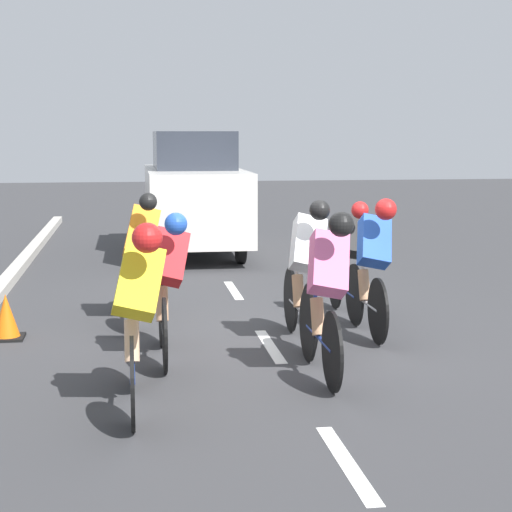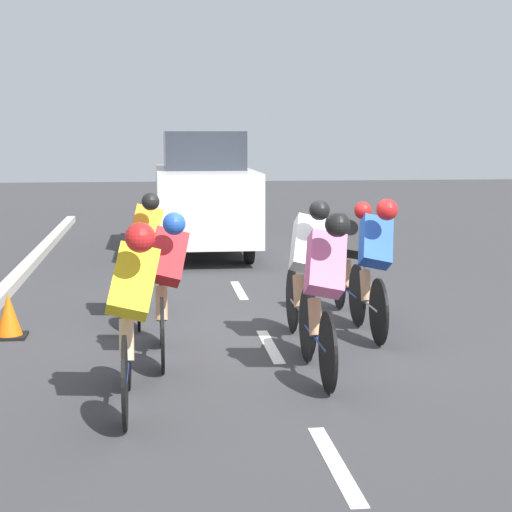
{
  "view_description": "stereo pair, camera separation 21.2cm",
  "coord_description": "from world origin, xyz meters",
  "views": [
    {
      "loc": [
        1.4,
        8.84,
        2.2
      ],
      "look_at": [
        0.15,
        0.3,
        0.95
      ],
      "focal_mm": 60.0,
      "sensor_mm": 36.0,
      "label": 1
    },
    {
      "loc": [
        1.19,
        8.87,
        2.2
      ],
      "look_at": [
        0.15,
        0.3,
        0.95
      ],
      "focal_mm": 60.0,
      "sensor_mm": 36.0,
      "label": 2
    }
  ],
  "objects": [
    {
      "name": "cyclist_red",
      "position": [
        1.08,
        0.7,
        0.76
      ],
      "size": [
        0.44,
        1.71,
        1.47
      ],
      "color": "black",
      "rests_on": "ground"
    },
    {
      "name": "cyclist_pink",
      "position": [
        -0.31,
        1.5,
        0.8
      ],
      "size": [
        0.43,
        1.71,
        1.53
      ],
      "color": "black",
      "rests_on": "ground"
    },
    {
      "name": "support_car",
      "position": [
        0.26,
        -6.75,
        1.11
      ],
      "size": [
        1.7,
        4.28,
        2.22
      ],
      "color": "black",
      "rests_on": "ground"
    },
    {
      "name": "cyclist_black",
      "position": [
        -1.15,
        -0.93,
        0.74
      ],
      "size": [
        0.4,
        1.63,
        1.41
      ],
      "color": "black",
      "rests_on": "ground"
    },
    {
      "name": "lane_stripe_mid",
      "position": [
        0.0,
        0.3,
        0.0
      ],
      "size": [
        0.12,
        1.4,
        0.01
      ],
      "primitive_type": "cube",
      "color": "white",
      "rests_on": "ground"
    },
    {
      "name": "cyclist_orange",
      "position": [
        1.31,
        -1.04,
        0.79
      ],
      "size": [
        0.46,
        1.73,
        1.53
      ],
      "color": "black",
      "rests_on": "ground"
    },
    {
      "name": "cyclist_yellow",
      "position": [
        1.37,
        2.2,
        0.81
      ],
      "size": [
        0.45,
        1.76,
        1.53
      ],
      "color": "black",
      "rests_on": "ground"
    },
    {
      "name": "traffic_cone",
      "position": [
        2.75,
        -0.42,
        0.24
      ],
      "size": [
        0.36,
        0.36,
        0.49
      ],
      "color": "black",
      "rests_on": "ground"
    },
    {
      "name": "cyclist_blue",
      "position": [
        -1.17,
        -0.02,
        0.8
      ],
      "size": [
        0.43,
        1.66,
        1.52
      ],
      "color": "black",
      "rests_on": "ground"
    },
    {
      "name": "cyclist_white",
      "position": [
        -0.38,
        0.25,
        0.79
      ],
      "size": [
        0.45,
        1.73,
        1.53
      ],
      "color": "black",
      "rests_on": "ground"
    },
    {
      "name": "ground_plane",
      "position": [
        0.0,
        0.0,
        0.0
      ],
      "size": [
        60.0,
        60.0,
        0.0
      ],
      "primitive_type": "plane",
      "color": "#38383A"
    },
    {
      "name": "lane_stripe_near",
      "position": [
        0.0,
        3.5,
        0.0
      ],
      "size": [
        0.12,
        1.4,
        0.01
      ],
      "primitive_type": "cube",
      "color": "white",
      "rests_on": "ground"
    },
    {
      "name": "lane_stripe_far",
      "position": [
        0.0,
        -2.9,
        0.0
      ],
      "size": [
        0.12,
        1.4,
        0.01
      ],
      "primitive_type": "cube",
      "color": "white",
      "rests_on": "ground"
    }
  ]
}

